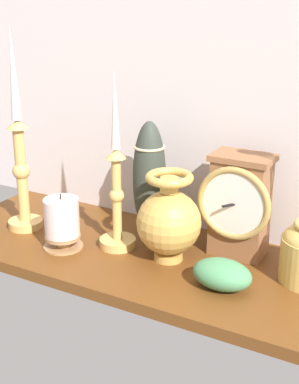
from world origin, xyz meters
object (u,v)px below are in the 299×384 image
(mantel_clock, at_px, (239,205))
(pillar_candle_front, at_px, (62,223))
(candlestick_tall_left, at_px, (116,194))
(tall_ceramic_vase, at_px, (149,178))
(candlestick_tall_center, at_px, (20,160))
(brass_vase_bulbous, at_px, (169,220))

(mantel_clock, bearing_deg, pillar_candle_front, -156.17)
(pillar_candle_front, bearing_deg, candlestick_tall_left, 30.37)
(candlestick_tall_left, distance_m, tall_ceramic_vase, 0.10)
(candlestick_tall_left, relative_size, candlestick_tall_center, 0.83)
(pillar_candle_front, bearing_deg, mantel_clock, 23.83)
(brass_vase_bulbous, bearing_deg, tall_ceramic_vase, 136.86)
(mantel_clock, bearing_deg, tall_ceramic_vase, 178.58)
(candlestick_tall_left, height_order, brass_vase_bulbous, candlestick_tall_left)
(candlestick_tall_left, bearing_deg, tall_ceramic_vase, 74.85)
(candlestick_tall_left, height_order, candlestick_tall_center, candlestick_tall_center)
(brass_vase_bulbous, bearing_deg, candlestick_tall_left, -177.89)
(candlestick_tall_left, height_order, pillar_candle_front, candlestick_tall_left)
(mantel_clock, height_order, candlestick_tall_center, candlestick_tall_center)
(mantel_clock, height_order, tall_ceramic_vase, tall_ceramic_vase)
(mantel_clock, relative_size, candlestick_tall_left, 0.57)
(candlestick_tall_left, distance_m, brass_vase_bulbous, 0.13)
(candlestick_tall_left, relative_size, pillar_candle_front, 3.09)
(mantel_clock, bearing_deg, candlestick_tall_center, -167.42)
(candlestick_tall_center, distance_m, pillar_candle_front, 0.18)
(tall_ceramic_vase, bearing_deg, candlestick_tall_center, -157.25)
(pillar_candle_front, xyz_separation_m, tall_ceramic_vase, (0.13, 0.16, 0.07))
(brass_vase_bulbous, bearing_deg, candlestick_tall_center, -176.73)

